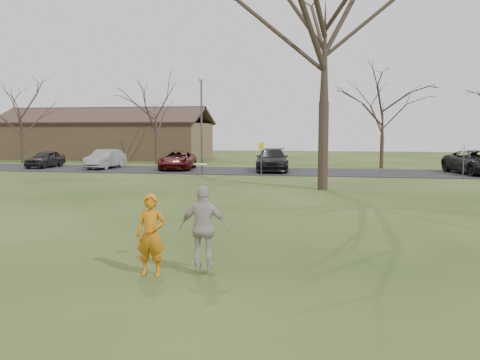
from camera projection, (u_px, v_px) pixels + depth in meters
name	position (u px, v px, depth m)	size (l,w,h in m)	color
ground	(203.00, 274.00, 10.13)	(120.00, 120.00, 0.00)	#1E380F
parking_strip	(296.00, 172.00, 34.58)	(62.00, 6.50, 0.04)	black
player_defender	(151.00, 235.00, 9.97)	(0.59, 0.39, 1.62)	#BF6E0F
car_0	(45.00, 159.00, 38.21)	(1.52, 3.77, 1.28)	black
car_1	(105.00, 159.00, 37.32)	(1.47, 4.21, 1.39)	gray
car_2	(178.00, 160.00, 36.34)	(2.21, 4.80, 1.33)	#521314
car_3	(272.00, 160.00, 34.90)	(2.15, 5.28, 1.53)	black
car_6	(477.00, 162.00, 32.41)	(2.52, 5.48, 1.52)	black
catching_play	(204.00, 228.00, 10.00)	(1.02, 0.50, 2.12)	#B6A8A3
building	(106.00, 139.00, 50.76)	(20.60, 8.50, 5.14)	#8C6D4C
lamp_post	(201.00, 113.00, 32.84)	(0.34, 0.34, 6.27)	#47474C
sign_yellow	(261.00, 152.00, 31.87)	(0.35, 0.35, 2.08)	#47474C
sign_white	(464.00, 154.00, 29.68)	(0.35, 0.35, 2.08)	#47474C
big_tree	(325.00, 41.00, 23.75)	(9.00, 9.00, 14.00)	#352821
small_tree_row	(360.00, 116.00, 38.35)	(55.00, 5.90, 8.50)	#352821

